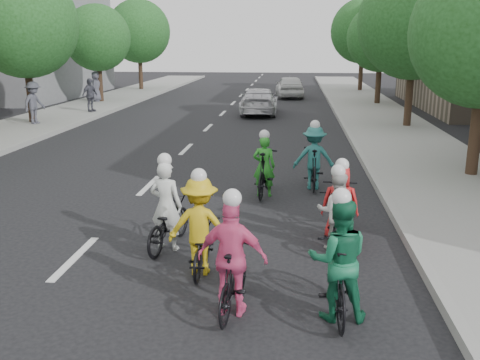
% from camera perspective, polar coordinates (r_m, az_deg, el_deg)
% --- Properties ---
extents(ground, '(120.00, 120.00, 0.00)m').
position_cam_1_polar(ground, '(10.04, -17.21, -7.97)').
color(ground, black).
rests_on(ground, ground).
extents(curb_left, '(0.18, 80.00, 0.18)m').
position_cam_1_polar(curb_left, '(21.29, -21.99, 3.61)').
color(curb_left, '#999993').
rests_on(curb_left, ground).
extents(sidewalk_right, '(4.00, 80.00, 0.15)m').
position_cam_1_polar(sidewalk_right, '(19.32, 18.19, 2.88)').
color(sidewalk_right, gray).
rests_on(sidewalk_right, ground).
extents(curb_right, '(0.18, 80.00, 0.18)m').
position_cam_1_polar(curb_right, '(18.99, 12.43, 3.13)').
color(curb_right, '#999993').
rests_on(curb_right, ground).
extents(bldg_sw, '(10.00, 14.00, 8.00)m').
position_cam_1_polar(bldg_sw, '(41.54, -23.42, 13.74)').
color(bldg_sw, slate).
rests_on(bldg_sw, ground).
extents(tree_l_3, '(4.80, 4.80, 6.93)m').
position_cam_1_polar(tree_l_3, '(26.41, -22.10, 15.21)').
color(tree_l_3, black).
rests_on(tree_l_3, ground).
extents(tree_l_4, '(4.00, 4.00, 5.97)m').
position_cam_1_polar(tree_l_4, '(34.66, -14.99, 14.43)').
color(tree_l_4, black).
rests_on(tree_l_4, ground).
extents(tree_l_5, '(4.80, 4.80, 6.93)m').
position_cam_1_polar(tree_l_5, '(43.22, -10.75, 15.32)').
color(tree_l_5, black).
rests_on(tree_l_5, ground).
extents(tree_r_1, '(4.80, 4.80, 6.93)m').
position_cam_1_polar(tree_r_1, '(24.63, 18.14, 15.66)').
color(tree_r_1, black).
rests_on(tree_r_1, ground).
extents(tree_r_2, '(4.00, 4.00, 5.97)m').
position_cam_1_polar(tree_r_2, '(33.48, 14.82, 14.46)').
color(tree_r_2, black).
rests_on(tree_r_2, ground).
extents(tree_r_3, '(4.80, 4.80, 6.93)m').
position_cam_1_polar(tree_r_3, '(42.41, 12.99, 15.23)').
color(tree_r_3, black).
rests_on(tree_r_3, ground).
extents(cyclist_0, '(0.93, 1.85, 1.81)m').
position_cam_1_polar(cyclist_0, '(9.99, -7.74, -3.98)').
color(cyclist_0, black).
rests_on(cyclist_0, ground).
extents(cyclist_1, '(0.86, 1.80, 1.87)m').
position_cam_1_polar(cyclist_1, '(7.57, 10.37, -9.29)').
color(cyclist_1, black).
rests_on(cyclist_1, ground).
extents(cyclist_2, '(1.07, 1.55, 1.79)m').
position_cam_1_polar(cyclist_2, '(8.85, -4.25, -5.76)').
color(cyclist_2, black).
rests_on(cyclist_2, ground).
extents(cyclist_3, '(1.03, 1.65, 1.83)m').
position_cam_1_polar(cyclist_3, '(7.55, -0.77, -9.36)').
color(cyclist_3, black).
rests_on(cyclist_3, ground).
extents(cyclist_4, '(0.81, 1.99, 1.63)m').
position_cam_1_polar(cyclist_4, '(10.49, 10.57, -3.19)').
color(cyclist_4, black).
rests_on(cyclist_4, ground).
extents(cyclist_5, '(0.68, 1.94, 1.67)m').
position_cam_1_polar(cyclist_5, '(13.29, 2.59, 0.98)').
color(cyclist_5, black).
rests_on(cyclist_5, ground).
extents(cyclist_6, '(0.74, 1.83, 1.61)m').
position_cam_1_polar(cyclist_6, '(10.03, 10.17, -4.06)').
color(cyclist_6, black).
rests_on(cyclist_6, ground).
extents(cyclist_7, '(1.07, 1.80, 1.80)m').
position_cam_1_polar(cyclist_7, '(14.03, 7.87, 1.90)').
color(cyclist_7, black).
rests_on(cyclist_7, ground).
extents(follow_car_lead, '(2.04, 4.77, 1.37)m').
position_cam_1_polar(follow_car_lead, '(28.70, 2.04, 8.42)').
color(follow_car_lead, silver).
rests_on(follow_car_lead, ground).
extents(follow_car_trail, '(2.14, 4.56, 1.51)m').
position_cam_1_polar(follow_car_trail, '(37.59, 5.32, 9.92)').
color(follow_car_trail, silver).
rests_on(follow_car_trail, ground).
extents(spectator_0, '(0.97, 1.35, 1.88)m').
position_cam_1_polar(spectator_0, '(25.85, -21.11, 7.69)').
color(spectator_0, '#4B4C58').
rests_on(spectator_0, sidewalk_left).
extents(spectator_1, '(0.79, 1.11, 1.75)m').
position_cam_1_polar(spectator_1, '(29.50, -15.72, 8.72)').
color(spectator_1, '#4F4F5C').
rests_on(spectator_1, sidewalk_left).
extents(spectator_2, '(0.59, 0.90, 1.84)m').
position_cam_1_polar(spectator_2, '(34.62, -15.12, 9.62)').
color(spectator_2, '#535260').
rests_on(spectator_2, sidewalk_left).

